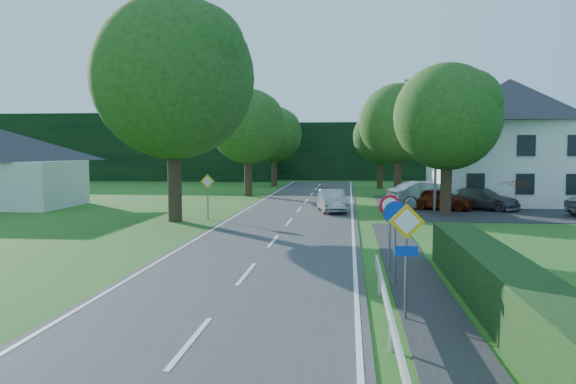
# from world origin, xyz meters

# --- Properties ---
(road) EXTENTS (7.00, 80.00, 0.04)m
(road) POSITION_xyz_m (0.00, 20.00, 0.02)
(road) COLOR #353537
(road) RESTS_ON ground
(parking_pad) EXTENTS (14.00, 16.00, 0.04)m
(parking_pad) POSITION_xyz_m (12.00, 33.00, 0.02)
(parking_pad) COLOR black
(parking_pad) RESTS_ON ground
(line_edge_left) EXTENTS (0.12, 80.00, 0.01)m
(line_edge_left) POSITION_xyz_m (-3.25, 20.00, 0.04)
(line_edge_left) COLOR white
(line_edge_left) RESTS_ON road
(line_edge_right) EXTENTS (0.12, 80.00, 0.01)m
(line_edge_right) POSITION_xyz_m (3.25, 20.00, 0.04)
(line_edge_right) COLOR white
(line_edge_right) RESTS_ON road
(line_centre) EXTENTS (0.12, 80.00, 0.01)m
(line_centre) POSITION_xyz_m (0.00, 20.00, 0.04)
(line_centre) COLOR white
(line_centre) RESTS_ON road
(tree_main) EXTENTS (9.40, 9.40, 11.64)m
(tree_main) POSITION_xyz_m (-6.00, 24.00, 5.82)
(tree_main) COLOR #1A4414
(tree_main) RESTS_ON ground
(tree_left_far) EXTENTS (7.00, 7.00, 8.58)m
(tree_left_far) POSITION_xyz_m (-5.00, 40.00, 4.29)
(tree_left_far) COLOR #1A4414
(tree_left_far) RESTS_ON ground
(tree_right_far) EXTENTS (7.40, 7.40, 9.09)m
(tree_right_far) POSITION_xyz_m (7.00, 42.00, 4.54)
(tree_right_far) COLOR #1A4414
(tree_right_far) RESTS_ON ground
(tree_left_back) EXTENTS (6.60, 6.60, 8.07)m
(tree_left_back) POSITION_xyz_m (-4.50, 52.00, 4.04)
(tree_left_back) COLOR #1A4414
(tree_left_back) RESTS_ON ground
(tree_right_back) EXTENTS (6.20, 6.20, 7.56)m
(tree_right_back) POSITION_xyz_m (6.00, 50.00, 3.78)
(tree_right_back) COLOR #1A4414
(tree_right_back) RESTS_ON ground
(tree_right_mid) EXTENTS (7.00, 7.00, 8.58)m
(tree_right_mid) POSITION_xyz_m (8.50, 28.00, 4.29)
(tree_right_mid) COLOR #1A4414
(tree_right_mid) RESTS_ON ground
(treeline_left) EXTENTS (44.00, 6.00, 8.00)m
(treeline_left) POSITION_xyz_m (-28.00, 62.00, 4.00)
(treeline_left) COLOR black
(treeline_left) RESTS_ON ground
(treeline_right) EXTENTS (30.00, 5.00, 7.00)m
(treeline_right) POSITION_xyz_m (8.00, 66.00, 3.50)
(treeline_right) COLOR black
(treeline_right) RESTS_ON ground
(house_white) EXTENTS (10.60, 8.40, 8.60)m
(house_white) POSITION_xyz_m (14.00, 36.00, 4.41)
(house_white) COLOR silver
(house_white) RESTS_ON ground
(streetlight) EXTENTS (2.03, 0.18, 8.00)m
(streetlight) POSITION_xyz_m (8.06, 30.00, 4.46)
(streetlight) COLOR slate
(streetlight) RESTS_ON ground
(sign_priority_right) EXTENTS (0.78, 0.09, 2.59)m
(sign_priority_right) POSITION_xyz_m (4.30, 7.98, 1.80)
(sign_priority_right) COLOR slate
(sign_priority_right) RESTS_ON ground
(sign_roundabout) EXTENTS (0.64, 0.08, 2.37)m
(sign_roundabout) POSITION_xyz_m (4.30, 10.98, 1.67)
(sign_roundabout) COLOR slate
(sign_roundabout) RESTS_ON ground
(sign_speed_limit) EXTENTS (0.64, 0.11, 2.37)m
(sign_speed_limit) POSITION_xyz_m (4.30, 12.97, 1.77)
(sign_speed_limit) COLOR slate
(sign_speed_limit) RESTS_ON ground
(sign_priority_left) EXTENTS (0.78, 0.09, 2.44)m
(sign_priority_left) POSITION_xyz_m (-4.50, 24.98, 1.72)
(sign_priority_left) COLOR slate
(sign_priority_left) RESTS_ON ground
(moving_car) EXTENTS (2.07, 4.20, 1.32)m
(moving_car) POSITION_xyz_m (2.05, 29.02, 0.70)
(moving_car) COLOR #ADACB1
(moving_car) RESTS_ON road
(motorcycle) EXTENTS (1.05, 1.97, 0.98)m
(motorcycle) POSITION_xyz_m (1.24, 36.63, 0.53)
(motorcycle) COLOR black
(motorcycle) RESTS_ON road
(parked_car_red) EXTENTS (4.22, 3.04, 1.33)m
(parked_car_red) POSITION_xyz_m (8.70, 30.88, 0.71)
(parked_car_red) COLOR maroon
(parked_car_red) RESTS_ON parking_pad
(parked_car_silver_a) EXTENTS (5.40, 3.27, 1.68)m
(parked_car_silver_a) POSITION_xyz_m (8.05, 31.90, 0.88)
(parked_car_silver_a) COLOR #A3A3A7
(parked_car_silver_a) RESTS_ON parking_pad
(parked_car_grey) EXTENTS (4.82, 4.22, 1.34)m
(parked_car_grey) POSITION_xyz_m (11.27, 31.38, 0.71)
(parked_car_grey) COLOR #535257
(parked_car_grey) RESTS_ON parking_pad
(parasol) EXTENTS (2.38, 2.41, 1.94)m
(parasol) POSITION_xyz_m (12.91, 30.09, 1.01)
(parasol) COLOR red
(parasol) RESTS_ON parking_pad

